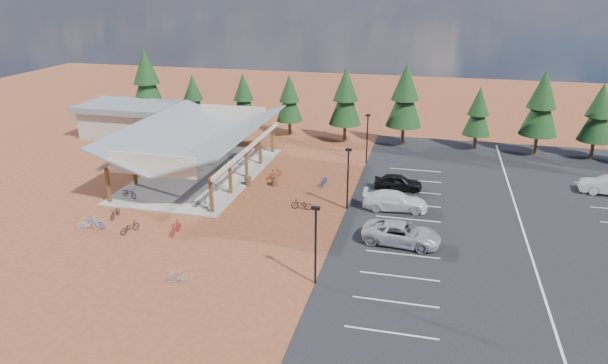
% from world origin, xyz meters
% --- Properties ---
extents(ground, '(140.00, 140.00, 0.00)m').
position_xyz_m(ground, '(0.00, 0.00, 0.00)').
color(ground, brown).
rests_on(ground, ground).
extents(asphalt_lot, '(27.00, 44.00, 0.04)m').
position_xyz_m(asphalt_lot, '(18.50, 3.00, 0.02)').
color(asphalt_lot, black).
rests_on(asphalt_lot, ground).
extents(concrete_pad, '(10.60, 18.60, 0.10)m').
position_xyz_m(concrete_pad, '(-10.00, 7.00, 0.05)').
color(concrete_pad, gray).
rests_on(concrete_pad, ground).
extents(bike_pavilion, '(11.65, 19.40, 4.97)m').
position_xyz_m(bike_pavilion, '(-10.00, 7.00, 3.82)').
color(bike_pavilion, '#553318').
rests_on(bike_pavilion, concrete_pad).
extents(outbuilding, '(11.00, 7.00, 3.90)m').
position_xyz_m(outbuilding, '(-24.00, 18.00, 2.03)').
color(outbuilding, '#ADA593').
rests_on(outbuilding, ground).
extents(lamp_post_0, '(0.50, 0.25, 5.14)m').
position_xyz_m(lamp_post_0, '(5.00, -10.00, 2.98)').
color(lamp_post_0, black).
rests_on(lamp_post_0, ground).
extents(lamp_post_1, '(0.50, 0.25, 5.14)m').
position_xyz_m(lamp_post_1, '(5.00, 2.00, 2.98)').
color(lamp_post_1, black).
rests_on(lamp_post_1, ground).
extents(lamp_post_2, '(0.50, 0.25, 5.14)m').
position_xyz_m(lamp_post_2, '(5.00, 14.00, 2.98)').
color(lamp_post_2, black).
rests_on(lamp_post_2, ground).
extents(trash_bin_0, '(0.60, 0.60, 0.90)m').
position_xyz_m(trash_bin_0, '(-4.62, 5.09, 0.45)').
color(trash_bin_0, '#4F331C').
rests_on(trash_bin_0, ground).
extents(trash_bin_1, '(0.60, 0.60, 0.90)m').
position_xyz_m(trash_bin_1, '(-2.29, 5.73, 0.45)').
color(trash_bin_1, '#4F331C').
rests_on(trash_bin_1, ground).
extents(pine_0, '(4.22, 4.22, 9.83)m').
position_xyz_m(pine_0, '(-23.77, 22.50, 6.01)').
color(pine_0, '#382314').
rests_on(pine_0, ground).
extents(pine_1, '(3.03, 3.03, 7.07)m').
position_xyz_m(pine_1, '(-17.21, 21.60, 4.31)').
color(pine_1, '#382314').
rests_on(pine_1, ground).
extents(pine_2, '(3.15, 3.15, 7.34)m').
position_xyz_m(pine_2, '(-11.00, 22.25, 4.48)').
color(pine_2, '#382314').
rests_on(pine_2, ground).
extents(pine_3, '(3.16, 3.16, 7.36)m').
position_xyz_m(pine_3, '(-5.42, 22.69, 4.49)').
color(pine_3, '#382314').
rests_on(pine_3, ground).
extents(pine_4, '(3.69, 3.69, 8.60)m').
position_xyz_m(pine_4, '(1.48, 21.49, 5.25)').
color(pine_4, '#382314').
rests_on(pine_4, ground).
extents(pine_5, '(3.98, 3.98, 9.27)m').
position_xyz_m(pine_5, '(8.09, 21.59, 5.66)').
color(pine_5, '#382314').
rests_on(pine_5, ground).
extents(pine_6, '(3.00, 3.00, 6.98)m').
position_xyz_m(pine_6, '(15.98, 21.77, 4.26)').
color(pine_6, '#382314').
rests_on(pine_6, ground).
extents(pine_7, '(3.90, 3.90, 9.08)m').
position_xyz_m(pine_7, '(22.15, 21.32, 5.55)').
color(pine_7, '#382314').
rests_on(pine_7, ground).
extents(pine_8, '(3.45, 3.45, 8.03)m').
position_xyz_m(pine_8, '(27.70, 21.20, 4.90)').
color(pine_8, '#382314').
rests_on(pine_8, ground).
extents(bike_0, '(1.81, 1.11, 0.90)m').
position_xyz_m(bike_0, '(-13.46, -0.24, 0.55)').
color(bike_0, black).
rests_on(bike_0, concrete_pad).
extents(bike_1, '(1.63, 0.49, 0.98)m').
position_xyz_m(bike_1, '(-11.44, 6.03, 0.59)').
color(bike_1, '#9FA2A7').
rests_on(bike_1, concrete_pad).
extents(bike_2, '(1.80, 0.98, 0.90)m').
position_xyz_m(bike_2, '(-11.78, 8.16, 0.55)').
color(bike_2, navy).
rests_on(bike_2, concrete_pad).
extents(bike_3, '(1.57, 0.73, 0.91)m').
position_xyz_m(bike_3, '(-11.90, 11.21, 0.55)').
color(bike_3, maroon).
rests_on(bike_3, concrete_pad).
extents(bike_4, '(1.58, 0.76, 0.80)m').
position_xyz_m(bike_4, '(-6.66, -0.80, 0.50)').
color(bike_4, black).
rests_on(bike_4, concrete_pad).
extents(bike_5, '(1.73, 0.91, 1.00)m').
position_xyz_m(bike_5, '(-6.47, 2.97, 0.60)').
color(bike_5, '#999CA2').
rests_on(bike_5, concrete_pad).
extents(bike_6, '(1.90, 1.20, 0.94)m').
position_xyz_m(bike_6, '(-8.03, 10.82, 0.57)').
color(bike_6, '#204F8F').
rests_on(bike_6, concrete_pad).
extents(bike_7, '(1.59, 0.49, 0.95)m').
position_xyz_m(bike_7, '(-7.29, 14.14, 0.57)').
color(bike_7, maroon).
rests_on(bike_7, concrete_pad).
extents(bike_8, '(0.81, 1.72, 0.87)m').
position_xyz_m(bike_8, '(-12.44, -4.07, 0.43)').
color(bike_8, black).
rests_on(bike_8, ground).
extents(bike_9, '(1.88, 1.26, 1.10)m').
position_xyz_m(bike_9, '(-13.07, -6.54, 0.55)').
color(bike_9, '#9B9DA3').
rests_on(bike_9, ground).
extents(bike_10, '(1.95, 0.97, 0.98)m').
position_xyz_m(bike_10, '(-12.87, -6.16, 0.49)').
color(bike_10, '#213F9C').
rests_on(bike_10, ground).
extents(bike_11, '(0.58, 1.77, 1.05)m').
position_xyz_m(bike_11, '(-6.49, -5.64, 0.53)').
color(bike_11, maroon).
rests_on(bike_11, ground).
extents(bike_12, '(1.16, 1.78, 0.88)m').
position_xyz_m(bike_12, '(-9.91, -6.22, 0.44)').
color(bike_12, black).
rests_on(bike_12, ground).
extents(bike_13, '(1.54, 0.76, 0.89)m').
position_xyz_m(bike_13, '(-3.31, -11.93, 0.45)').
color(bike_13, gray).
rests_on(bike_13, ground).
extents(bike_14, '(0.73, 1.88, 0.98)m').
position_xyz_m(bike_14, '(2.13, 6.78, 0.49)').
color(bike_14, '#11259C').
rests_on(bike_14, ground).
extents(bike_15, '(1.26, 1.70, 1.01)m').
position_xyz_m(bike_15, '(-2.83, 7.57, 0.51)').
color(bike_15, maroon).
rests_on(bike_15, ground).
extents(bike_16, '(1.72, 0.62, 0.90)m').
position_xyz_m(bike_16, '(1.41, 0.99, 0.45)').
color(bike_16, black).
rests_on(bike_16, ground).
extents(car_2, '(5.74, 3.10, 1.53)m').
position_xyz_m(car_2, '(9.76, -3.33, 0.81)').
color(car_2, '#A3A5AB').
rests_on(car_2, asphalt_lot).
extents(car_3, '(5.35, 2.48, 1.51)m').
position_xyz_m(car_3, '(8.82, 2.71, 0.80)').
color(car_3, silver).
rests_on(car_3, asphalt_lot).
extents(car_4, '(4.33, 2.03, 1.43)m').
position_xyz_m(car_4, '(8.71, 7.24, 0.76)').
color(car_4, black).
rests_on(car_4, asphalt_lot).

